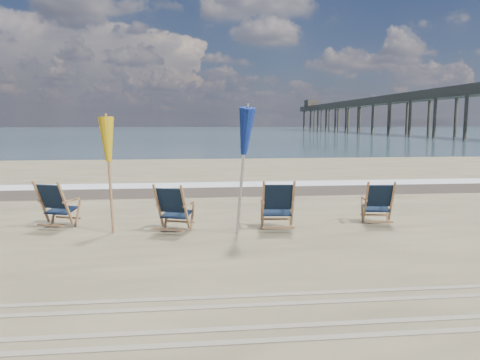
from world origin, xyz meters
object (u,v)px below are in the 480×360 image
at_px(umbrella_yellow, 109,146).
at_px(beach_chair_3, 392,203).
at_px(fishing_pier, 404,109).
at_px(umbrella_blue, 242,137).
at_px(beach_chair_2, 293,206).
at_px(beach_chair_0, 65,205).
at_px(beach_chair_1, 185,209).

bearing_deg(umbrella_yellow, beach_chair_3, -0.40).
height_order(umbrella_yellow, fishing_pier, fishing_pier).
xyz_separation_m(beach_chair_3, fishing_pier, (34.93, 72.57, 4.18)).
distance_m(umbrella_blue, fishing_pier, 82.49).
bearing_deg(beach_chair_2, umbrella_yellow, 0.30).
relative_size(beach_chair_2, beach_chair_3, 1.10).
distance_m(beach_chair_0, umbrella_blue, 3.77).
distance_m(beach_chair_2, umbrella_yellow, 3.72).
relative_size(beach_chair_3, umbrella_yellow, 0.42).
xyz_separation_m(beach_chair_0, umbrella_blue, (3.41, -0.87, 1.36)).
bearing_deg(beach_chair_1, beach_chair_3, -155.21).
distance_m(beach_chair_0, umbrella_yellow, 1.54).
xyz_separation_m(beach_chair_2, umbrella_blue, (-1.03, -0.22, 1.34)).
height_order(beach_chair_1, fishing_pier, fishing_pier).
xyz_separation_m(beach_chair_1, fishing_pier, (39.17, 72.88, 4.16)).
xyz_separation_m(umbrella_yellow, fishing_pier, (40.60, 72.54, 2.97)).
bearing_deg(beach_chair_0, umbrella_blue, -172.75).
bearing_deg(beach_chair_1, beach_chair_2, -159.19).
xyz_separation_m(beach_chair_1, umbrella_blue, (1.06, -0.22, 1.37)).
relative_size(beach_chair_1, beach_chair_3, 1.04).
bearing_deg(fishing_pier, beach_chair_1, -118.26).
bearing_deg(beach_chair_3, beach_chair_1, 14.38).
bearing_deg(beach_chair_3, umbrella_blue, 19.63).
relative_size(beach_chair_0, umbrella_blue, 0.42).
height_order(beach_chair_0, fishing_pier, fishing_pier).
bearing_deg(beach_chair_2, beach_chair_0, -2.42).
bearing_deg(fishing_pier, beach_chair_0, -119.90).
xyz_separation_m(beach_chair_1, beach_chair_3, (4.24, 0.30, -0.02)).
relative_size(beach_chair_0, umbrella_yellow, 0.45).
height_order(beach_chair_3, fishing_pier, fishing_pier).
height_order(umbrella_blue, fishing_pier, fishing_pier).
height_order(beach_chair_0, beach_chair_2, beach_chair_2).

